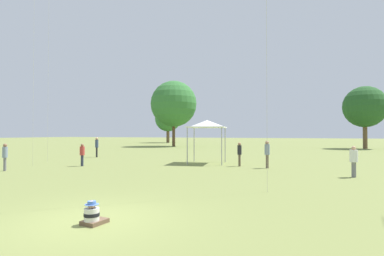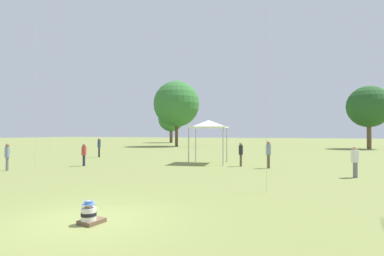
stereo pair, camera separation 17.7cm
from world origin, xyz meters
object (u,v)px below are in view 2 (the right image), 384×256
seated_toddler (90,215)px  person_standing_1 (84,153)px  person_standing_4 (355,159)px  person_standing_6 (7,154)px  person_standing_5 (268,152)px  distant_tree_2 (369,107)px  distant_tree_1 (171,119)px  person_standing_7 (99,145)px  distant_tree_0 (177,104)px  person_standing_2 (241,152)px  canopy_tent (208,124)px

seated_toddler → person_standing_1: 13.97m
person_standing_4 → person_standing_6: bearing=64.0°
person_standing_5 → distant_tree_2: distant_tree_2 is taller
seated_toddler → distant_tree_1: 66.31m
person_standing_5 → person_standing_6: bearing=-31.3°
person_standing_5 → person_standing_6: 15.90m
person_standing_4 → distant_tree_1: bearing=-4.8°
person_standing_7 → distant_tree_0: 25.50m
person_standing_6 → distant_tree_0: size_ratio=0.14×
distant_tree_2 → seated_toddler: bearing=-105.0°
person_standing_4 → person_standing_1: bearing=53.2°
person_standing_2 → person_standing_7: size_ratio=0.87×
person_standing_6 → distant_tree_0: (-5.75, 34.72, 6.41)m
person_standing_5 → distant_tree_0: (-19.86, 27.40, 6.34)m
canopy_tent → person_standing_4: bearing=-23.0°
distant_tree_0 → distant_tree_2: 29.73m
person_standing_2 → person_standing_6: bearing=-172.8°
person_standing_7 → distant_tree_0: size_ratio=0.16×
person_standing_2 → distant_tree_2: size_ratio=0.18×
person_standing_1 → distant_tree_1: size_ratio=0.17×
person_standing_6 → distant_tree_2: bearing=-147.7°
person_standing_1 → person_standing_2: 10.66m
person_standing_2 → person_standing_4: 7.10m
person_standing_1 → person_standing_4: person_standing_4 is taller
person_standing_7 → canopy_tent: bearing=-51.7°
person_standing_5 → canopy_tent: (-4.60, 1.52, 1.84)m
seated_toddler → distant_tree_0: size_ratio=0.05×
person_standing_6 → canopy_tent: canopy_tent is taller
person_standing_2 → person_standing_4: person_standing_2 is taller
canopy_tent → distant_tree_2: 32.61m
person_standing_2 → distant_tree_1: size_ratio=0.18×
person_standing_4 → distant_tree_0: distant_tree_0 is taller
seated_toddler → person_standing_5: size_ratio=0.34×
person_standing_6 → person_standing_7: (-1.90, 10.30, 0.16)m
distant_tree_1 → person_standing_1: bearing=-69.4°
seated_toddler → person_standing_7: (-13.82, 16.63, 0.92)m
person_standing_6 → distant_tree_0: distant_tree_0 is taller
person_standing_4 → distant_tree_2: (5.04, 33.06, 5.21)m
person_standing_4 → distant_tree_1: size_ratio=0.17×
person_standing_7 → distant_tree_1: distant_tree_1 is taller
person_standing_2 → distant_tree_0: size_ratio=0.14×
canopy_tent → person_standing_5: bearing=-18.2°
person_standing_2 → distant_tree_1: 54.06m
person_standing_2 → person_standing_6: (-12.22, -7.75, 0.00)m
person_standing_1 → person_standing_7: (-4.22, 6.50, 0.24)m
person_standing_7 → person_standing_4: bearing=-59.0°
seated_toddler → person_standing_5: 13.85m
person_standing_5 → person_standing_7: 16.29m
distant_tree_2 → person_standing_5: bearing=-107.5°
person_standing_5 → person_standing_4: bearing=93.9°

